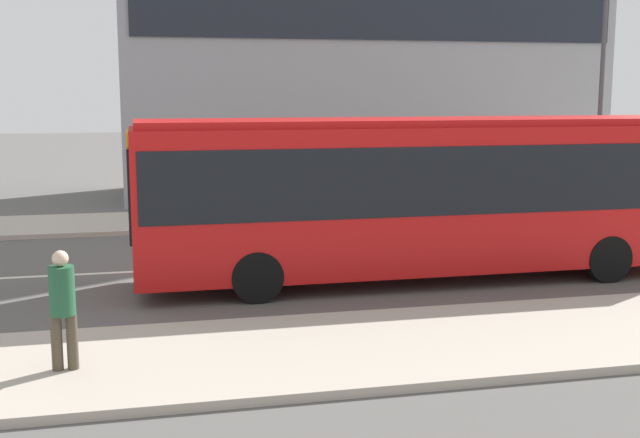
{
  "coord_description": "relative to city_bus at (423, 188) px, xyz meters",
  "views": [
    {
      "loc": [
        -3.05,
        -17.3,
        3.85
      ],
      "look_at": [
        0.56,
        -1.7,
        1.28
      ],
      "focal_mm": 45.0,
      "sensor_mm": 36.0,
      "label": 1
    }
  ],
  "objects": [
    {
      "name": "ground_plane",
      "position": [
        -2.64,
        2.0,
        -1.9
      ],
      "size": [
        120.0,
        120.0,
        0.0
      ],
      "primitive_type": "plane",
      "color": "#595654"
    },
    {
      "name": "sidewalk_near",
      "position": [
        -2.64,
        -4.25,
        -1.83
      ],
      "size": [
        44.0,
        3.5,
        0.13
      ],
      "color": "#B2A899",
      "rests_on": "ground_plane"
    },
    {
      "name": "sidewalk_far",
      "position": [
        -2.64,
        8.25,
        -1.83
      ],
      "size": [
        44.0,
        3.5,
        0.13
      ],
      "color": "#B2A899",
      "rests_on": "ground_plane"
    },
    {
      "name": "lane_centerline",
      "position": [
        -2.64,
        2.0,
        -1.9
      ],
      "size": [
        41.8,
        0.16,
        0.01
      ],
      "color": "silver",
      "rests_on": "ground_plane"
    },
    {
      "name": "city_bus",
      "position": [
        0.0,
        0.0,
        0.0
      ],
      "size": [
        11.65,
        2.47,
        3.3
      ],
      "rotation": [
        0.0,
        0.0,
        -0.05
      ],
      "color": "red",
      "rests_on": "ground_plane"
    },
    {
      "name": "parked_car_0",
      "position": [
        8.44,
        5.33,
        -1.24
      ],
      "size": [
        4.03,
        1.72,
        1.42
      ],
      "color": "maroon",
      "rests_on": "ground_plane"
    },
    {
      "name": "pedestrian_near_stop",
      "position": [
        -6.7,
        -4.43,
        -0.84
      ],
      "size": [
        0.35,
        0.34,
        1.64
      ],
      "rotation": [
        0.0,
        0.0,
        3.17
      ],
      "color": "#4C4233",
      "rests_on": "sidewalk_near"
    },
    {
      "name": "street_lamp",
      "position": [
        8.32,
        6.97,
        2.82
      ],
      "size": [
        0.36,
        0.36,
        7.61
      ],
      "color": "#4C4C51",
      "rests_on": "sidewalk_far"
    }
  ]
}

